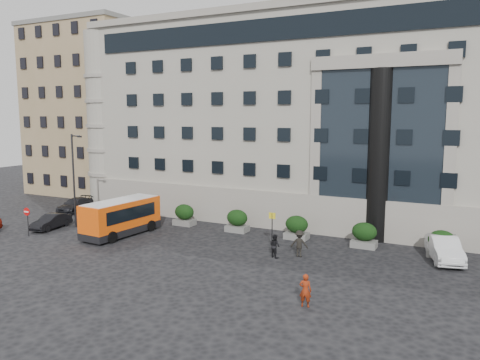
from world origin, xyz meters
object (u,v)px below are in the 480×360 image
(white_taxi, at_px, (444,249))
(street_lamp, at_px, (74,177))
(no_entry_sign, at_px, (27,216))
(pedestrian_a, at_px, (305,290))
(red_truck, at_px, (165,188))
(pedestrian_b, at_px, (275,246))
(parked_car_c, at_px, (75,205))
(minibus, at_px, (121,216))
(parked_car_d, at_px, (136,205))
(parked_car_b, at_px, (51,222))
(hedge_d, at_px, (364,235))
(hedge_e, at_px, (442,244))
(pedestrian_c, at_px, (299,244))
(hedge_a, at_px, (184,215))
(hedge_c, at_px, (297,227))
(hedge_b, at_px, (237,221))
(bus_stop_sign, at_px, (272,223))

(white_taxi, bearing_deg, street_lamp, 172.70)
(no_entry_sign, bearing_deg, pedestrian_a, -7.80)
(red_truck, bearing_deg, pedestrian_b, -40.90)
(parked_car_c, relative_size, pedestrian_a, 2.68)
(minibus, bearing_deg, parked_car_d, 126.36)
(minibus, bearing_deg, parked_car_b, -166.72)
(hedge_d, distance_m, minibus, 18.94)
(no_entry_sign, relative_size, white_taxi, 0.47)
(hedge_e, bearing_deg, pedestrian_b, -152.84)
(minibus, xyz_separation_m, parked_car_c, (-10.39, 5.15, -0.91))
(parked_car_b, bearing_deg, pedestrian_c, -1.69)
(hedge_e, height_order, parked_car_c, hedge_e)
(hedge_a, height_order, parked_car_c, hedge_a)
(hedge_c, relative_size, parked_car_d, 0.36)
(white_taxi, height_order, pedestrian_b, white_taxi)
(hedge_a, height_order, pedestrian_a, hedge_a)
(parked_car_d, height_order, white_taxi, white_taxi)
(red_truck, height_order, parked_car_b, red_truck)
(no_entry_sign, bearing_deg, parked_car_b, 97.50)
(hedge_d, bearing_deg, hedge_b, 180.00)
(hedge_b, distance_m, parked_car_d, 12.98)
(street_lamp, height_order, parked_car_c, street_lamp)
(hedge_b, xyz_separation_m, minibus, (-7.81, -5.17, 0.64))
(pedestrian_c, bearing_deg, parked_car_b, -5.46)
(pedestrian_b, relative_size, pedestrian_c, 0.87)
(hedge_d, bearing_deg, hedge_a, 180.00)
(hedge_b, distance_m, bus_stop_sign, 5.19)
(minibus, bearing_deg, bus_stop_sign, 15.39)
(hedge_a, xyz_separation_m, minibus, (-2.61, -5.17, 0.64))
(parked_car_d, relative_size, pedestrian_c, 2.75)
(no_entry_sign, bearing_deg, white_taxi, 14.99)
(hedge_a, height_order, street_lamp, street_lamp)
(red_truck, height_order, parked_car_d, red_truck)
(pedestrian_a, height_order, pedestrian_c, pedestrian_c)
(street_lamp, distance_m, bus_stop_sign, 17.75)
(street_lamp, height_order, white_taxi, street_lamp)
(parked_car_d, xyz_separation_m, white_taxi, (28.53, -3.45, 0.10))
(hedge_b, bearing_deg, pedestrian_a, -50.45)
(parked_car_b, distance_m, parked_car_d, 9.07)
(parked_car_c, bearing_deg, parked_car_d, 15.98)
(hedge_a, distance_m, bus_stop_sign, 9.94)
(parked_car_d, xyz_separation_m, pedestrian_a, (22.74, -14.81, 0.16))
(hedge_e, relative_size, pedestrian_c, 1.00)
(hedge_c, height_order, pedestrian_b, hedge_c)
(pedestrian_c, bearing_deg, pedestrian_a, 100.95)
(red_truck, bearing_deg, pedestrian_c, -37.18)
(parked_car_b, bearing_deg, white_taxi, 3.34)
(parked_car_b, bearing_deg, hedge_d, 7.23)
(hedge_e, relative_size, no_entry_sign, 0.79)
(street_lamp, bearing_deg, parked_car_d, 86.63)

